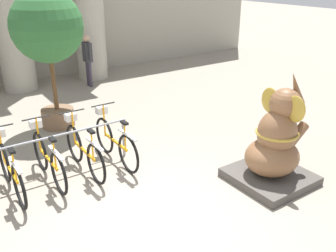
{
  "coord_description": "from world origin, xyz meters",
  "views": [
    {
      "loc": [
        -2.51,
        -4.01,
        3.43
      ],
      "look_at": [
        0.74,
        0.73,
        1.0
      ],
      "focal_mm": 40.0,
      "sensor_mm": 36.0,
      "label": 1
    }
  ],
  "objects_px": {
    "person_pedestrian": "(88,56)",
    "bicycle_0": "(10,169)",
    "bicycle_1": "(48,158)",
    "elephant_statue": "(275,146)",
    "bicycle_2": "(84,150)",
    "bicycle_3": "(115,141)",
    "potted_tree": "(48,32)"
  },
  "relations": [
    {
      "from": "bicycle_3",
      "to": "potted_tree",
      "type": "relative_size",
      "value": 0.56
    },
    {
      "from": "bicycle_0",
      "to": "person_pedestrian",
      "type": "height_order",
      "value": "person_pedestrian"
    },
    {
      "from": "bicycle_3",
      "to": "person_pedestrian",
      "type": "relative_size",
      "value": 1.08
    },
    {
      "from": "bicycle_1",
      "to": "bicycle_0",
      "type": "bearing_deg",
      "value": -175.6
    },
    {
      "from": "elephant_statue",
      "to": "person_pedestrian",
      "type": "distance_m",
      "value": 7.1
    },
    {
      "from": "elephant_statue",
      "to": "potted_tree",
      "type": "bearing_deg",
      "value": 116.68
    },
    {
      "from": "bicycle_0",
      "to": "bicycle_1",
      "type": "bearing_deg",
      "value": 4.4
    },
    {
      "from": "bicycle_0",
      "to": "person_pedestrian",
      "type": "distance_m",
      "value": 6.08
    },
    {
      "from": "potted_tree",
      "to": "person_pedestrian",
      "type": "bearing_deg",
      "value": 53.7
    },
    {
      "from": "bicycle_0",
      "to": "bicycle_2",
      "type": "xyz_separation_m",
      "value": [
        1.27,
        0.0,
        0.0
      ]
    },
    {
      "from": "bicycle_2",
      "to": "bicycle_3",
      "type": "distance_m",
      "value": 0.63
    },
    {
      "from": "bicycle_0",
      "to": "potted_tree",
      "type": "relative_size",
      "value": 0.56
    },
    {
      "from": "bicycle_2",
      "to": "bicycle_0",
      "type": "bearing_deg",
      "value": -179.82
    },
    {
      "from": "bicycle_3",
      "to": "elephant_statue",
      "type": "xyz_separation_m",
      "value": [
        1.93,
        -2.17,
        0.23
      ]
    },
    {
      "from": "bicycle_1",
      "to": "elephant_statue",
      "type": "relative_size",
      "value": 0.88
    },
    {
      "from": "bicycle_2",
      "to": "potted_tree",
      "type": "xyz_separation_m",
      "value": [
        0.31,
        2.33,
        1.74
      ]
    },
    {
      "from": "bicycle_0",
      "to": "person_pedestrian",
      "type": "bearing_deg",
      "value": 54.7
    },
    {
      "from": "bicycle_2",
      "to": "bicycle_1",
      "type": "bearing_deg",
      "value": 175.95
    },
    {
      "from": "person_pedestrian",
      "to": "bicycle_0",
      "type": "bearing_deg",
      "value": -125.3
    },
    {
      "from": "bicycle_2",
      "to": "elephant_statue",
      "type": "height_order",
      "value": "elephant_statue"
    },
    {
      "from": "bicycle_0",
      "to": "bicycle_1",
      "type": "distance_m",
      "value": 0.63
    },
    {
      "from": "bicycle_2",
      "to": "person_pedestrian",
      "type": "distance_m",
      "value": 5.45
    },
    {
      "from": "bicycle_0",
      "to": "bicycle_3",
      "type": "relative_size",
      "value": 1.0
    },
    {
      "from": "bicycle_0",
      "to": "bicycle_2",
      "type": "distance_m",
      "value": 1.27
    },
    {
      "from": "bicycle_0",
      "to": "bicycle_2",
      "type": "bearing_deg",
      "value": 0.18
    },
    {
      "from": "elephant_statue",
      "to": "bicycle_3",
      "type": "bearing_deg",
      "value": 131.69
    },
    {
      "from": "bicycle_1",
      "to": "person_pedestrian",
      "type": "relative_size",
      "value": 1.08
    },
    {
      "from": "person_pedestrian",
      "to": "potted_tree",
      "type": "height_order",
      "value": "potted_tree"
    },
    {
      "from": "elephant_statue",
      "to": "bicycle_2",
      "type": "bearing_deg",
      "value": 140.02
    },
    {
      "from": "person_pedestrian",
      "to": "elephant_statue",
      "type": "bearing_deg",
      "value": -87.33
    },
    {
      "from": "bicycle_1",
      "to": "elephant_statue",
      "type": "height_order",
      "value": "elephant_statue"
    },
    {
      "from": "bicycle_2",
      "to": "bicycle_3",
      "type": "relative_size",
      "value": 1.0
    }
  ]
}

